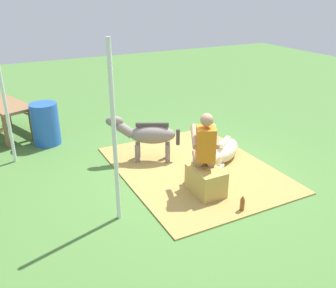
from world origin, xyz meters
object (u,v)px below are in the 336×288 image
soda_bottle (242,204)px  tent_pole_left (114,136)px  hay_bale (206,181)px  picnic_bench (5,111)px  person_seated (205,148)px  pony_standing (148,135)px  tent_pole_right (4,97)px  pony_lying (224,152)px  water_barrel (45,124)px

soda_bottle → tent_pole_left: bearing=67.6°
hay_bale → soda_bottle: bearing=-163.3°
hay_bale → picnic_bench: 4.77m
person_seated → pony_standing: bearing=15.1°
hay_bale → tent_pole_left: bearing=89.6°
hay_bale → tent_pole_right: size_ratio=0.24×
person_seated → tent_pole_right: bearing=46.2°
pony_lying → water_barrel: water_barrel is taller
water_barrel → tent_pole_left: size_ratio=0.35×
pony_standing → soda_bottle: pony_standing is taller
soda_bottle → pony_lying: bearing=-26.1°
pony_standing → tent_pole_left: 2.01m
person_seated → tent_pole_left: size_ratio=0.53×
soda_bottle → tent_pole_left: (0.68, 1.65, 1.12)m
pony_standing → pony_lying: (-0.65, -1.26, -0.34)m
pony_standing → hay_bale: bearing=-168.2°
picnic_bench → water_barrel: bearing=-140.5°
pony_lying → tent_pole_left: tent_pole_left is taller
tent_pole_right → pony_lying: bearing=-117.2°
tent_pole_right → soda_bottle: bearing=-140.3°
person_seated → pony_lying: bearing=-52.0°
picnic_bench → pony_standing: bearing=-139.2°
hay_bale → person_seated: (0.15, -0.05, 0.50)m
person_seated → water_barrel: person_seated is taller
person_seated → pony_standing: size_ratio=1.07×
tent_pole_right → picnic_bench: (1.41, -0.04, -0.67)m
pony_lying → picnic_bench: size_ratio=0.67×
hay_bale → pony_lying: (0.85, -0.94, -0.03)m
tent_pole_right → person_seated: bearing=-133.8°
pony_lying → picnic_bench: 4.72m
soda_bottle → picnic_bench: 5.45m
pony_standing → water_barrel: bearing=41.4°
person_seated → tent_pole_left: (-0.14, 1.50, 0.52)m
pony_lying → tent_pole_left: 2.75m
soda_bottle → tent_pole_left: size_ratio=0.11×
person_seated → tent_pole_left: tent_pole_left is taller
person_seated → picnic_bench: 4.66m
tent_pole_right → pony_standing: bearing=-117.0°
pony_lying → person_seated: bearing=128.0°
hay_bale → pony_lying: size_ratio=0.49×
hay_bale → soda_bottle: 0.71m
person_seated → pony_lying: 1.25m
pony_lying → picnic_bench: picnic_bench is taller
water_barrel → soda_bottle: bearing=-152.4°
tent_pole_left → pony_standing: bearing=-37.2°
person_seated → soda_bottle: person_seated is taller
soda_bottle → pony_standing: bearing=13.4°
tent_pole_left → hay_bale: bearing=-90.4°
hay_bale → person_seated: 0.53m
hay_bale → soda_bottle: size_ratio=2.28×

